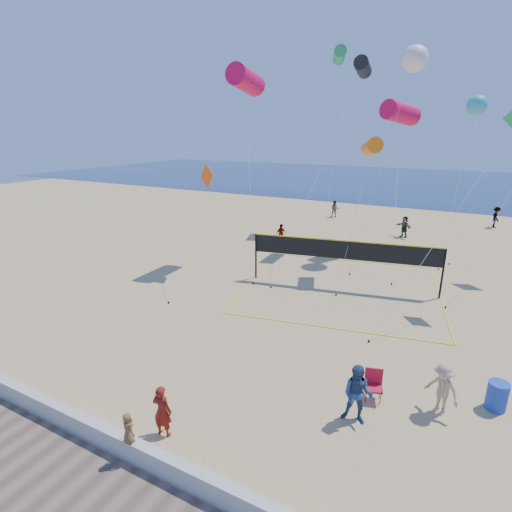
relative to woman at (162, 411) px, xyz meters
The scene contains 23 objects.
ground 2.38m from the woman, 59.25° to the left, with size 120.00×120.00×0.00m, color tan.
ocean 63.95m from the woman, 88.97° to the left, with size 140.00×50.00×0.03m, color #10204C.
seawall 1.64m from the woman, 42.76° to the right, with size 32.00×0.30×0.60m, color beige.
woman is the anchor object (origin of this frame).
toddler 1.16m from the woman, 95.40° to the right, with size 0.41×0.27×0.84m, color brown.
bystander_a 5.53m from the woman, 33.62° to the left, with size 0.88×0.69×1.82m, color navy.
bystander_b 8.17m from the woman, 34.57° to the left, with size 1.07×0.62×1.66m, color tan.
far_person_0 20.20m from the woman, 105.45° to the left, with size 0.88×0.37×1.51m, color gray.
far_person_1 25.94m from the woman, 84.62° to the left, with size 1.57×0.50×1.69m, color gray.
far_person_3 30.94m from the woman, 98.82° to the left, with size 0.79×0.62×1.63m, color gray.
far_person_4 34.27m from the woman, 74.85° to the left, with size 1.17×0.67×1.81m, color gray.
camp_chair 6.49m from the woman, 42.27° to the left, with size 0.66×0.78×1.12m.
trash_barrel 9.99m from the woman, 34.47° to the left, with size 0.60×0.60×0.90m, color #1B3EB1.
volleyball_net 13.17m from the woman, 84.70° to the left, with size 11.64×11.52×2.66m.
kite_0 18.72m from the woman, 110.86° to the left, with size 3.17×5.06×11.70m.
kite_1 23.86m from the woman, 91.56° to the left, with size 2.19×11.05×12.61m.
kite_2 17.17m from the woman, 84.24° to the left, with size 1.56×5.12×7.85m.
kite_3 13.94m from the woman, 119.32° to the left, with size 1.51×5.16×6.43m.
kite_4 17.64m from the woman, 60.81° to the left, with size 5.00×6.91×9.52m.
kite_6 23.85m from the woman, 82.92° to the left, with size 2.54×6.56×12.99m.
kite_7 28.45m from the woman, 76.73° to the left, with size 1.62×8.46×10.48m.
kite_8 29.34m from the woman, 98.16° to the left, with size 2.36×6.72×14.28m.
kite_10 23.59m from the woman, 85.10° to the left, with size 2.89×8.81×10.05m.
Camera 1 is at (5.46, -8.81, 8.16)m, focal length 28.00 mm.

